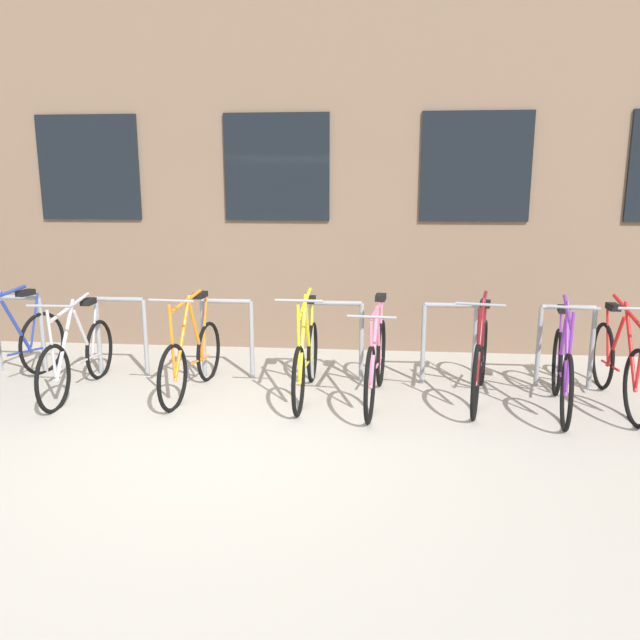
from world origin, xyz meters
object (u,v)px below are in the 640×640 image
(bicycle_red, at_px, (619,366))
(bicycle_purple, at_px, (562,370))
(bicycle_yellow, at_px, (306,359))
(bicycle_blue, at_px, (7,350))
(bicycle_maroon, at_px, (480,361))
(bicycle_silver, at_px, (78,358))
(bicycle_orange, at_px, (192,358))
(bicycle_pink, at_px, (376,362))

(bicycle_red, distance_m, bicycle_purple, 0.62)
(bicycle_yellow, xyz_separation_m, bicycle_red, (3.05, 0.04, 0.01))
(bicycle_blue, xyz_separation_m, bicycle_maroon, (4.90, 0.07, -0.00))
(bicycle_silver, bearing_deg, bicycle_orange, 4.42)
(bicycle_pink, bearing_deg, bicycle_yellow, 172.84)
(bicycle_silver, distance_m, bicycle_pink, 3.04)
(bicycle_yellow, xyz_separation_m, bicycle_orange, (-1.17, -0.03, -0.00))
(bicycle_maroon, bearing_deg, bicycle_blue, -179.14)
(bicycle_yellow, distance_m, bicycle_pink, 0.71)
(bicycle_yellow, relative_size, bicycle_blue, 0.98)
(bicycle_blue, distance_m, bicycle_pink, 3.87)
(bicycle_orange, xyz_separation_m, bicycle_red, (4.22, 0.07, 0.01))
(bicycle_yellow, relative_size, bicycle_red, 0.96)
(bicycle_orange, xyz_separation_m, bicycle_purple, (3.63, -0.13, 0.01))
(bicycle_red, xyz_separation_m, bicycle_pink, (-2.35, -0.12, 0.00))
(bicycle_red, bearing_deg, bicycle_silver, -178.33)
(bicycle_maroon, bearing_deg, bicycle_purple, -17.27)
(bicycle_orange, bearing_deg, bicycle_blue, 179.37)
(bicycle_silver, bearing_deg, bicycle_yellow, 2.98)
(bicycle_pink, distance_m, bicycle_purple, 1.76)
(bicycle_pink, bearing_deg, bicycle_purple, -2.41)
(bicycle_silver, relative_size, bicycle_blue, 0.99)
(bicycle_blue, relative_size, bicycle_maroon, 0.99)
(bicycle_orange, bearing_deg, bicycle_red, 0.91)
(bicycle_silver, xyz_separation_m, bicycle_maroon, (4.07, 0.19, 0.02))
(bicycle_blue, height_order, bicycle_maroon, bicycle_blue)
(bicycle_yellow, bearing_deg, bicycle_orange, -178.47)
(bicycle_purple, bearing_deg, bicycle_red, 18.55)
(bicycle_yellow, xyz_separation_m, bicycle_purple, (2.46, -0.16, 0.01))
(bicycle_maroon, bearing_deg, bicycle_silver, -177.39)
(bicycle_maroon, height_order, bicycle_red, bicycle_maroon)
(bicycle_blue, relative_size, bicycle_red, 0.97)
(bicycle_blue, xyz_separation_m, bicycle_pink, (3.87, -0.08, -0.00))
(bicycle_silver, distance_m, bicycle_orange, 1.17)
(bicycle_red, bearing_deg, bicycle_maroon, 178.79)
(bicycle_maroon, bearing_deg, bicycle_pink, -171.56)
(bicycle_silver, distance_m, bicycle_red, 5.39)
(bicycle_blue, height_order, bicycle_orange, bicycle_blue)
(bicycle_silver, relative_size, bicycle_purple, 1.04)
(bicycle_silver, xyz_separation_m, bicycle_red, (5.39, 0.16, 0.02))
(bicycle_red, height_order, bicycle_purple, bicycle_purple)
(bicycle_pink, bearing_deg, bicycle_maroon, 8.44)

